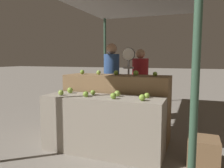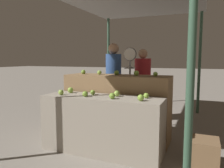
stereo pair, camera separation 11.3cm
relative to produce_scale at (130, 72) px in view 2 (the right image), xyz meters
name	(u,v)px [view 2 (the right image)]	position (x,y,z in m)	size (l,w,h in m)	color
ground_plane	(102,152)	(-0.05, -1.13, -1.12)	(60.00, 60.00, 0.00)	gray
market_canopy	(127,1)	(-0.05, -0.08, 1.26)	(2.65, 4.05, 2.53)	#33513D
display_counter_front	(102,124)	(-0.05, -1.13, -0.71)	(1.75, 0.55, 0.82)	gray
display_counter_back	(117,107)	(-0.05, -0.53, -0.57)	(1.75, 0.55, 1.08)	olive
apple_front_0	(61,92)	(-0.66, -1.24, -0.26)	(0.08, 0.08, 0.08)	#8EB247
apple_front_1	(85,94)	(-0.26, -1.24, -0.26)	(0.08, 0.08, 0.08)	#7AA338
apple_front_2	(112,96)	(0.16, -1.25, -0.25)	(0.08, 0.08, 0.08)	#7AA338
apple_front_3	(141,98)	(0.55, -1.24, -0.25)	(0.09, 0.09, 0.09)	#84AD3D
apple_front_4	(71,90)	(-0.65, -1.02, -0.25)	(0.09, 0.09, 0.09)	#84AD3D
apple_front_5	(93,92)	(-0.24, -1.03, -0.26)	(0.07, 0.07, 0.07)	#84AD3D
apple_front_6	(117,93)	(0.15, -1.04, -0.25)	(0.08, 0.08, 0.08)	#8EB247
apple_front_7	(146,96)	(0.57, -1.02, -0.26)	(0.07, 0.07, 0.07)	#84AD3D
apple_back_0	(83,72)	(-0.69, -0.53, 0.01)	(0.08, 0.08, 0.08)	#7AA338
apple_back_1	(99,72)	(-0.37, -0.54, 0.01)	(0.07, 0.07, 0.07)	#8EB247
apple_back_2	(117,73)	(-0.06, -0.54, 0.01)	(0.08, 0.08, 0.08)	#7AA338
apple_back_3	(136,73)	(0.28, -0.52, 0.01)	(0.09, 0.09, 0.09)	#84AD3D
apple_back_4	(155,74)	(0.59, -0.54, 0.01)	(0.07, 0.07, 0.07)	#7AA338
produce_scale	(130,72)	(0.00, 0.00, 0.00)	(0.24, 0.20, 1.56)	#99999E
person_vendor_at_scale	(113,77)	(-0.44, 0.27, -0.14)	(0.42, 0.42, 1.67)	#2D2D38
person_customer_left	(143,79)	(0.03, 0.83, -0.22)	(0.45, 0.45, 1.57)	#2D2D38
wooden_crate_side	(202,154)	(1.31, -1.10, -0.93)	(0.37, 0.37, 0.37)	brown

